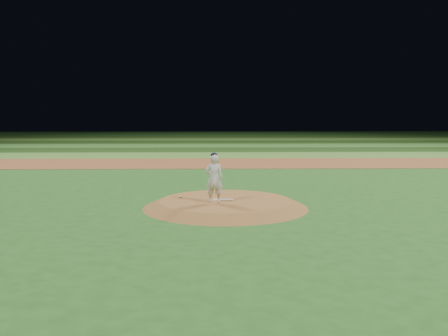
# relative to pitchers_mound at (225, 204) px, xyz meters

# --- Properties ---
(ground) EXTENTS (120.00, 120.00, 0.00)m
(ground) POSITION_rel_pitchers_mound_xyz_m (0.00, 0.00, -0.12)
(ground) COLOR #23581C
(ground) RESTS_ON ground
(infield_dirt_band) EXTENTS (70.00, 6.00, 0.02)m
(infield_dirt_band) POSITION_rel_pitchers_mound_xyz_m (0.00, 14.00, -0.12)
(infield_dirt_band) COLOR brown
(infield_dirt_band) RESTS_ON ground
(outfield_stripe_0) EXTENTS (70.00, 5.00, 0.02)m
(outfield_stripe_0) POSITION_rel_pitchers_mound_xyz_m (0.00, 19.50, -0.12)
(outfield_stripe_0) COLOR #477C2D
(outfield_stripe_0) RESTS_ON ground
(outfield_stripe_1) EXTENTS (70.00, 5.00, 0.02)m
(outfield_stripe_1) POSITION_rel_pitchers_mound_xyz_m (0.00, 24.50, -0.12)
(outfield_stripe_1) COLOR #1D3F14
(outfield_stripe_1) RESTS_ON ground
(outfield_stripe_2) EXTENTS (70.00, 5.00, 0.02)m
(outfield_stripe_2) POSITION_rel_pitchers_mound_xyz_m (0.00, 29.50, -0.12)
(outfield_stripe_2) COLOR #3B792C
(outfield_stripe_2) RESTS_ON ground
(outfield_stripe_3) EXTENTS (70.00, 5.00, 0.02)m
(outfield_stripe_3) POSITION_rel_pitchers_mound_xyz_m (0.00, 34.50, -0.12)
(outfield_stripe_3) COLOR #1F4014
(outfield_stripe_3) RESTS_ON ground
(outfield_stripe_4) EXTENTS (70.00, 5.00, 0.02)m
(outfield_stripe_4) POSITION_rel_pitchers_mound_xyz_m (0.00, 39.50, -0.12)
(outfield_stripe_4) COLOR #44762B
(outfield_stripe_4) RESTS_ON ground
(outfield_stripe_5) EXTENTS (70.00, 5.00, 0.02)m
(outfield_stripe_5) POSITION_rel_pitchers_mound_xyz_m (0.00, 44.50, -0.12)
(outfield_stripe_5) COLOR #264B18
(outfield_stripe_5) RESTS_ON ground
(pitchers_mound) EXTENTS (5.50, 5.50, 0.25)m
(pitchers_mound) POSITION_rel_pitchers_mound_xyz_m (0.00, 0.00, 0.00)
(pitchers_mound) COLOR #905B2C
(pitchers_mound) RESTS_ON ground
(pitching_rubber) EXTENTS (0.69, 0.21, 0.03)m
(pitching_rubber) POSITION_rel_pitchers_mound_xyz_m (-0.06, -0.02, 0.14)
(pitching_rubber) COLOR silver
(pitching_rubber) RESTS_ON pitchers_mound
(rosin_bag) EXTENTS (0.10, 0.10, 0.06)m
(rosin_bag) POSITION_rel_pitchers_mound_xyz_m (-1.54, 0.49, 0.15)
(rosin_bag) COLOR silver
(rosin_bag) RESTS_ON pitchers_mound
(pitcher_on_mound) EXTENTS (0.59, 0.40, 1.64)m
(pitcher_on_mound) POSITION_rel_pitchers_mound_xyz_m (-0.38, -0.48, 0.93)
(pitcher_on_mound) COLOR silver
(pitcher_on_mound) RESTS_ON pitchers_mound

